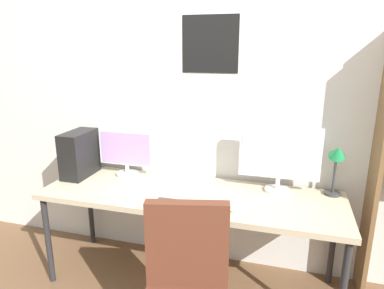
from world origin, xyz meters
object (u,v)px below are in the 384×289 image
Objects in this scene: desk at (190,200)px; computer_mouse at (233,208)px; monitor_left at (126,151)px; pc_tower at (79,154)px; desk_lamp at (337,161)px; keyboard_main at (180,205)px; monitor_right at (279,156)px.

computer_mouse reaches higher than desk.
desk is 0.68m from monitor_left.
pc_tower is 1.95m from desk_lamp.
keyboard_main is 3.60× the size of computer_mouse.
keyboard_main is at bearing -90.00° from desk.
pc_tower is (-1.56, -0.11, -0.08)m from monitor_right.
keyboard_main is 0.34m from computer_mouse.
desk is 22.51× the size of computer_mouse.
desk is 0.39m from computer_mouse.
monitor_right is at bearing 4.12° from pc_tower.
pc_tower is (-0.36, -0.11, -0.02)m from monitor_left.
monitor_left reaches higher than desk.
monitor_right is 0.79m from keyboard_main.
pc_tower is at bearing -176.16° from desk_lamp.
desk_lamp reaches higher than computer_mouse.
monitor_left is at bearing 17.28° from pc_tower.
computer_mouse is at bearing -22.70° from monitor_left.
desk_lamp reaches higher than monitor_left.
pc_tower is at bearing -162.72° from monitor_left.
pc_tower is 0.93× the size of desk_lamp.
monitor_right is at bearing 0.01° from monitor_left.
keyboard_main is (0.96, -0.33, -0.17)m from pc_tower.
desk is at bearing 90.00° from keyboard_main.
desk_lamp is at bearing 2.71° from monitor_right.
keyboard_main is at bearing -36.39° from monitor_left.
computer_mouse is (0.94, -0.39, -0.19)m from monitor_left.
desk is at bearing -19.48° from monitor_left.
monitor_left reaches higher than keyboard_main.
desk is 0.71m from monitor_right.
pc_tower is at bearing 161.04° from keyboard_main.
monitor_right reaches higher than keyboard_main.
monitor_right reaches higher than pc_tower.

